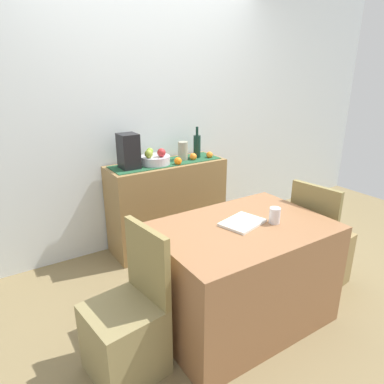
{
  "coord_description": "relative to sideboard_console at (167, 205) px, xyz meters",
  "views": [
    {
      "loc": [
        -1.47,
        -1.92,
        1.72
      ],
      "look_at": [
        0.01,
        0.39,
        0.74
      ],
      "focal_mm": 32.29,
      "sensor_mm": 36.0,
      "label": 1
    }
  ],
  "objects": [
    {
      "name": "chair_near_window",
      "position": [
        -0.98,
        -1.27,
        -0.17
      ],
      "size": [
        0.45,
        0.45,
        0.9
      ],
      "color": "olive",
      "rests_on": "ground"
    },
    {
      "name": "orange_loose_end",
      "position": [
        0.27,
        -0.06,
        0.47
      ],
      "size": [
        0.07,
        0.07,
        0.07
      ],
      "primitive_type": "sphere",
      "color": "orange",
      "rests_on": "sideboard_console"
    },
    {
      "name": "apple_left",
      "position": [
        -0.2,
        -0.04,
        0.56
      ],
      "size": [
        0.08,
        0.08,
        0.08
      ],
      "primitive_type": "sphere",
      "color": "#8DA236",
      "rests_on": "fruit_bowl"
    },
    {
      "name": "room_wall_rear",
      "position": [
        -0.06,
        0.26,
        0.91
      ],
      "size": [
        6.4,
        0.06,
        2.7
      ],
      "primitive_type": "cube",
      "color": "silver",
      "rests_on": "ground"
    },
    {
      "name": "chair_by_corner",
      "position": [
        0.73,
        -1.27,
        -0.17
      ],
      "size": [
        0.45,
        0.45,
        0.9
      ],
      "color": "olive",
      "rests_on": "ground"
    },
    {
      "name": "apple_rear",
      "position": [
        -0.08,
        -0.06,
        0.56
      ],
      "size": [
        0.08,
        0.08,
        0.08
      ],
      "primitive_type": "sphere",
      "color": "#B82B2C",
      "rests_on": "fruit_bowl"
    },
    {
      "name": "open_book",
      "position": [
        -0.11,
        -1.25,
        0.31
      ],
      "size": [
        0.33,
        0.28,
        0.02
      ],
      "primitive_type": "cube",
      "rotation": [
        0.0,
        0.0,
        0.26
      ],
      "color": "white",
      "rests_on": "dining_table"
    },
    {
      "name": "dining_table",
      "position": [
        -0.12,
        -1.27,
        -0.07
      ],
      "size": [
        1.18,
        0.82,
        0.74
      ],
      "primitive_type": "cube",
      "color": "#936340",
      "rests_on": "ground"
    },
    {
      "name": "coffee_cup",
      "position": [
        0.08,
        -1.35,
        0.36
      ],
      "size": [
        0.07,
        0.07,
        0.11
      ],
      "primitive_type": "cylinder",
      "color": "silver",
      "rests_on": "dining_table"
    },
    {
      "name": "ground_plane",
      "position": [
        -0.06,
        -0.92,
        -0.45
      ],
      "size": [
        6.4,
        6.4,
        0.02
      ],
      "primitive_type": "cube",
      "color": "olive",
      "rests_on": "ground"
    },
    {
      "name": "wine_bottle",
      "position": [
        0.35,
        0.0,
        0.56
      ],
      "size": [
        0.07,
        0.07,
        0.31
      ],
      "color": "#112E24",
      "rests_on": "sideboard_console"
    },
    {
      "name": "coffee_maker",
      "position": [
        -0.38,
        0.0,
        0.59
      ],
      "size": [
        0.16,
        0.18,
        0.32
      ],
      "primitive_type": "cube",
      "color": "black",
      "rests_on": "sideboard_console"
    },
    {
      "name": "orange_loose_far",
      "position": [
        0.06,
        -0.12,
        0.47
      ],
      "size": [
        0.07,
        0.07,
        0.07
      ],
      "primitive_type": "sphere",
      "color": "orange",
      "rests_on": "sideboard_console"
    },
    {
      "name": "sideboard_console",
      "position": [
        0.0,
        0.0,
        0.0
      ],
      "size": [
        1.15,
        0.42,
        0.87
      ],
      "primitive_type": "cube",
      "color": "olive",
      "rests_on": "ground"
    },
    {
      "name": "orange_loose_near_bowl",
      "position": [
        0.45,
        -0.08,
        0.47
      ],
      "size": [
        0.07,
        0.07,
        0.07
      ],
      "primitive_type": "sphere",
      "color": "orange",
      "rests_on": "sideboard_console"
    },
    {
      "name": "ceramic_vase",
      "position": [
        0.19,
        0.0,
        0.53
      ],
      "size": [
        0.1,
        0.1,
        0.18
      ],
      "primitive_type": "cylinder",
      "color": "#9A9883",
      "rests_on": "sideboard_console"
    },
    {
      "name": "table_runner",
      "position": [
        0.0,
        0.0,
        0.44
      ],
      "size": [
        1.08,
        0.32,
        0.01
      ],
      "primitive_type": "cube",
      "color": "#1F5031",
      "rests_on": "sideboard_console"
    },
    {
      "name": "fruit_bowl",
      "position": [
        -0.12,
        0.0,
        0.48
      ],
      "size": [
        0.28,
        0.28,
        0.08
      ],
      "primitive_type": "cylinder",
      "color": "silver",
      "rests_on": "table_runner"
    },
    {
      "name": "apple_front",
      "position": [
        -0.14,
        0.07,
        0.55
      ],
      "size": [
        0.07,
        0.07,
        0.07
      ],
      "primitive_type": "sphere",
      "color": "#82B232",
      "rests_on": "fruit_bowl"
    }
  ]
}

